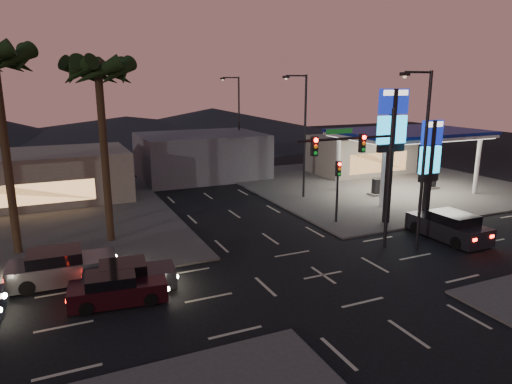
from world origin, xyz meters
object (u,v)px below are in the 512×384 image
car_lane_a_front (128,277)px  gas_station (409,135)px  car_lane_a_mid (117,289)px  traffic_signal_mast (365,161)px  pylon_sign_tall (392,130)px  car_lane_b_front (62,267)px  suv_station (449,226)px  pylon_sign_short (430,156)px

car_lane_a_front → gas_station: bearing=21.1°
gas_station → car_lane_a_mid: gas_station is taller
gas_station → traffic_signal_mast: bearing=-140.7°
pylon_sign_tall → car_lane_a_mid: bearing=-166.9°
car_lane_b_front → suv_station: 22.08m
gas_station → car_lane_a_front: gas_station is taller
pylon_sign_short → gas_station: bearing=56.3°
gas_station → pylon_sign_tall: 10.01m
pylon_sign_short → car_lane_a_front: pylon_sign_short is taller
gas_station → pylon_sign_short: size_ratio=1.74×
pylon_sign_short → car_lane_a_mid: pylon_sign_short is taller
pylon_sign_tall → car_lane_a_front: (-17.61, -3.19, -5.75)m
pylon_sign_short → car_lane_a_mid: (-20.77, -3.24, -4.02)m
suv_station → gas_station: bearing=60.2°
suv_station → traffic_signal_mast: bearing=175.6°
gas_station → car_lane_a_mid: 28.27m
car_lane_a_front → suv_station: suv_station is taller
car_lane_a_front → car_lane_b_front: size_ratio=0.86×
gas_station → traffic_signal_mast: (-12.24, -10.01, 0.15)m
pylon_sign_short → car_lane_b_front: size_ratio=1.38×
car_lane_a_mid → suv_station: 19.77m
car_lane_a_front → suv_station: size_ratio=0.85×
pylon_sign_tall → car_lane_a_mid: size_ratio=2.07×
gas_station → pylon_sign_tall: (-7.50, -6.50, 1.31)m
car_lane_a_front → car_lane_a_mid: (-0.67, -1.05, -0.00)m
traffic_signal_mast → car_lane_a_mid: traffic_signal_mast is taller
pylon_sign_tall → car_lane_a_mid: pylon_sign_tall is taller
suv_station → pylon_sign_short: bearing=71.5°
gas_station → pylon_sign_tall: size_ratio=1.36×
pylon_sign_tall → car_lane_a_front: pylon_sign_tall is taller
car_lane_a_mid → suv_station: size_ratio=0.85×
car_lane_b_front → traffic_signal_mast: bearing=-9.3°
car_lane_a_front → pylon_sign_short: bearing=6.2°
pylon_sign_short → car_lane_b_front: (-22.87, 0.04, -3.90)m
car_lane_a_front → car_lane_b_front: (-2.76, 2.23, 0.12)m
pylon_sign_tall → suv_station: (1.50, -3.99, -5.61)m
pylon_sign_tall → car_lane_b_front: (-20.37, -0.96, -5.64)m
gas_station → suv_station: size_ratio=2.38×
traffic_signal_mast → gas_station: bearing=39.3°
car_lane_a_front → car_lane_a_mid: size_ratio=1.00×
gas_station → suv_station: 12.83m
pylon_sign_tall → car_lane_b_front: bearing=-177.3°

